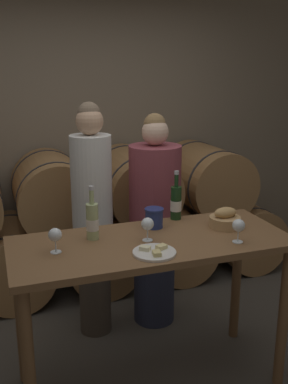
{
  "coord_description": "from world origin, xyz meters",
  "views": [
    {
      "loc": [
        -0.83,
        -2.25,
        1.91
      ],
      "look_at": [
        0.0,
        0.13,
        1.2
      ],
      "focal_mm": 42.0,
      "sensor_mm": 36.0,
      "label": 1
    }
  ],
  "objects_px": {
    "bread_basket": "(225,219)",
    "cheese_plate": "(154,252)",
    "blue_crock": "(154,217)",
    "wine_bottle_white": "(92,221)",
    "wine_bottle_red": "(176,202)",
    "person_right": "(155,222)",
    "wine_glass_center": "(239,226)",
    "person_left": "(93,219)",
    "wine_glass_far_left": "(55,236)",
    "wine_glass_left": "(148,225)",
    "tasting_table": "(152,263)"
  },
  "relations": [
    {
      "from": "wine_glass_far_left",
      "to": "wine_glass_left",
      "type": "height_order",
      "value": "same"
    },
    {
      "from": "person_right",
      "to": "bread_basket",
      "type": "xyz_separation_m",
      "value": [
        0.23,
        -0.63,
        0.2
      ]
    },
    {
      "from": "tasting_table",
      "to": "cheese_plate",
      "type": "relative_size",
      "value": 6.92
    },
    {
      "from": "person_right",
      "to": "wine_bottle_white",
      "type": "xyz_separation_m",
      "value": [
        -0.59,
        -0.56,
        0.26
      ]
    },
    {
      "from": "wine_bottle_red",
      "to": "blue_crock",
      "type": "xyz_separation_m",
      "value": [
        -0.19,
        -0.1,
        -0.05
      ]
    },
    {
      "from": "wine_glass_far_left",
      "to": "wine_glass_left",
      "type": "distance_m",
      "value": 0.52
    },
    {
      "from": "bread_basket",
      "to": "wine_glass_far_left",
      "type": "distance_m",
      "value": 1.05
    },
    {
      "from": "wine_glass_far_left",
      "to": "blue_crock",
      "type": "bearing_deg",
      "value": 17.03
    },
    {
      "from": "person_right",
      "to": "wine_bottle_white",
      "type": "distance_m",
      "value": 0.85
    },
    {
      "from": "cheese_plate",
      "to": "wine_bottle_red",
      "type": "bearing_deg",
      "value": 55.88
    },
    {
      "from": "blue_crock",
      "to": "cheese_plate",
      "type": "bearing_deg",
      "value": -110.1
    },
    {
      "from": "person_right",
      "to": "wine_glass_center",
      "type": "relative_size",
      "value": 11.68
    },
    {
      "from": "bread_basket",
      "to": "tasting_table",
      "type": "bearing_deg",
      "value": -173.77
    },
    {
      "from": "person_right",
      "to": "blue_crock",
      "type": "distance_m",
      "value": 0.57
    },
    {
      "from": "person_left",
      "to": "wine_glass_center",
      "type": "xyz_separation_m",
      "value": [
        0.64,
        -0.87,
        0.17
      ]
    },
    {
      "from": "tasting_table",
      "to": "wine_bottle_white",
      "type": "distance_m",
      "value": 0.42
    },
    {
      "from": "person_right",
      "to": "blue_crock",
      "type": "bearing_deg",
      "value": -110.94
    },
    {
      "from": "person_left",
      "to": "bread_basket",
      "type": "xyz_separation_m",
      "value": [
        0.69,
        -0.63,
        0.12
      ]
    },
    {
      "from": "wine_glass_center",
      "to": "wine_bottle_red",
      "type": "bearing_deg",
      "value": 109.6
    },
    {
      "from": "wine_glass_far_left",
      "to": "wine_glass_center",
      "type": "height_order",
      "value": "same"
    },
    {
      "from": "bread_basket",
      "to": "cheese_plate",
      "type": "xyz_separation_m",
      "value": [
        -0.56,
        -0.25,
        -0.04
      ]
    },
    {
      "from": "wine_glass_left",
      "to": "person_left",
      "type": "bearing_deg",
      "value": 103.6
    },
    {
      "from": "blue_crock",
      "to": "wine_glass_center",
      "type": "distance_m",
      "value": 0.53
    },
    {
      "from": "person_left",
      "to": "cheese_plate",
      "type": "distance_m",
      "value": 0.89
    },
    {
      "from": "tasting_table",
      "to": "person_left",
      "type": "height_order",
      "value": "person_left"
    },
    {
      "from": "person_right",
      "to": "wine_bottle_red",
      "type": "bearing_deg",
      "value": -89.79
    },
    {
      "from": "wine_bottle_white",
      "to": "cheese_plate",
      "type": "height_order",
      "value": "wine_bottle_white"
    },
    {
      "from": "person_right",
      "to": "wine_glass_center",
      "type": "height_order",
      "value": "person_right"
    },
    {
      "from": "tasting_table",
      "to": "person_left",
      "type": "relative_size",
      "value": 0.95
    },
    {
      "from": "tasting_table",
      "to": "cheese_plate",
      "type": "distance_m",
      "value": 0.25
    },
    {
      "from": "person_left",
      "to": "person_right",
      "type": "xyz_separation_m",
      "value": [
        0.47,
        -0.0,
        -0.08
      ]
    },
    {
      "from": "wine_bottle_red",
      "to": "cheese_plate",
      "type": "height_order",
      "value": "wine_bottle_red"
    },
    {
      "from": "tasting_table",
      "to": "blue_crock",
      "type": "distance_m",
      "value": 0.3
    },
    {
      "from": "wine_glass_left",
      "to": "wine_bottle_white",
      "type": "bearing_deg",
      "value": 155.71
    },
    {
      "from": "person_left",
      "to": "wine_glass_far_left",
      "type": "relative_size",
      "value": 12.33
    },
    {
      "from": "tasting_table",
      "to": "bread_basket",
      "type": "bearing_deg",
      "value": 6.23
    },
    {
      "from": "person_right",
      "to": "bread_basket",
      "type": "bearing_deg",
      "value": -70.03
    },
    {
      "from": "bread_basket",
      "to": "wine_glass_far_left",
      "type": "height_order",
      "value": "wine_glass_far_left"
    },
    {
      "from": "person_left",
      "to": "wine_bottle_red",
      "type": "height_order",
      "value": "person_left"
    },
    {
      "from": "bread_basket",
      "to": "wine_glass_left",
      "type": "height_order",
      "value": "wine_glass_left"
    },
    {
      "from": "person_left",
      "to": "wine_glass_center",
      "type": "height_order",
      "value": "person_left"
    },
    {
      "from": "wine_bottle_white",
      "to": "wine_glass_center",
      "type": "distance_m",
      "value": 0.83
    },
    {
      "from": "person_left",
      "to": "wine_glass_left",
      "type": "height_order",
      "value": "person_left"
    },
    {
      "from": "cheese_plate",
      "to": "wine_glass_far_left",
      "type": "bearing_deg",
      "value": 158.97
    },
    {
      "from": "cheese_plate",
      "to": "wine_glass_left",
      "type": "bearing_deg",
      "value": 81.08
    },
    {
      "from": "wine_bottle_white",
      "to": "cheese_plate",
      "type": "xyz_separation_m",
      "value": [
        0.26,
        -0.32,
        -0.1
      ]
    },
    {
      "from": "person_left",
      "to": "blue_crock",
      "type": "xyz_separation_m",
      "value": [
        0.28,
        -0.49,
        0.14
      ]
    },
    {
      "from": "tasting_table",
      "to": "cheese_plate",
      "type": "xyz_separation_m",
      "value": [
        -0.05,
        -0.19,
        0.15
      ]
    },
    {
      "from": "person_right",
      "to": "wine_bottle_red",
      "type": "height_order",
      "value": "person_right"
    },
    {
      "from": "blue_crock",
      "to": "wine_bottle_white",
      "type": "bearing_deg",
      "value": -170.74
    }
  ]
}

